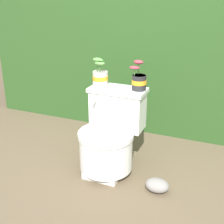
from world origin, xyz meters
TOP-DOWN VIEW (x-y plane):
  - ground_plane at (0.00, 0.00)m, footprint 12.00×12.00m
  - hedge_backdrop at (0.00, 1.17)m, footprint 3.32×0.78m
  - toilet at (-0.02, 0.06)m, footprint 0.44×0.56m
  - potted_plant_left at (-0.18, 0.23)m, footprint 0.12×0.12m
  - potted_plant_midleft at (0.14, 0.24)m, footprint 0.13×0.11m
  - garden_stone at (0.41, -0.11)m, footprint 0.17×0.14m

SIDE VIEW (x-z plane):
  - ground_plane at x=0.00m, z-range 0.00..0.00m
  - garden_stone at x=0.41m, z-range 0.00..0.09m
  - toilet at x=-0.02m, z-range -0.03..0.59m
  - potted_plant_midleft at x=0.14m, z-range 0.58..0.81m
  - potted_plant_left at x=-0.18m, z-range 0.58..0.81m
  - hedge_backdrop at x=0.00m, z-range 0.00..1.46m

